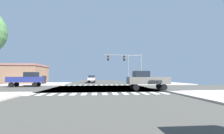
{
  "coord_description": "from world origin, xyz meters",
  "views": [
    {
      "loc": [
        -0.44,
        -22.44,
        1.72
      ],
      "look_at": [
        2.24,
        6.69,
        3.44
      ],
      "focal_mm": 24.75,
      "sensor_mm": 36.0,
      "label": 1
    }
  ],
  "objects_px": {
    "bank_building": "(14,74)",
    "pickup_trailing_3": "(27,79)",
    "street_lamp": "(127,66)",
    "sedan_nearside_1": "(92,78)",
    "pickup_queued_2": "(147,79)",
    "sedan_crossing_2": "(92,78)",
    "traffic_signal_mast": "(126,61)"
  },
  "relations": [
    {
      "from": "street_lamp",
      "to": "pickup_queued_2",
      "type": "bearing_deg",
      "value": -95.56
    },
    {
      "from": "bank_building",
      "to": "sedan_nearside_1",
      "type": "distance_m",
      "value": 19.09
    },
    {
      "from": "street_lamp",
      "to": "sedan_nearside_1",
      "type": "height_order",
      "value": "street_lamp"
    },
    {
      "from": "traffic_signal_mast",
      "to": "bank_building",
      "type": "relative_size",
      "value": 0.52
    },
    {
      "from": "bank_building",
      "to": "pickup_trailing_3",
      "type": "distance_m",
      "value": 13.61
    },
    {
      "from": "street_lamp",
      "to": "pickup_queued_2",
      "type": "xyz_separation_m",
      "value": [
        -2.42,
        -24.84,
        -3.39
      ]
    },
    {
      "from": "bank_building",
      "to": "pickup_queued_2",
      "type": "bearing_deg",
      "value": -35.97
    },
    {
      "from": "traffic_signal_mast",
      "to": "sedan_nearside_1",
      "type": "height_order",
      "value": "traffic_signal_mast"
    },
    {
      "from": "pickup_trailing_3",
      "to": "bank_building",
      "type": "bearing_deg",
      "value": -145.74
    },
    {
      "from": "pickup_queued_2",
      "to": "traffic_signal_mast",
      "type": "bearing_deg",
      "value": 3.53
    },
    {
      "from": "traffic_signal_mast",
      "to": "sedan_nearside_1",
      "type": "xyz_separation_m",
      "value": [
        -7.02,
        15.44,
        -3.45
      ]
    },
    {
      "from": "traffic_signal_mast",
      "to": "pickup_queued_2",
      "type": "distance_m",
      "value": 10.98
    },
    {
      "from": "sedan_crossing_2",
      "to": "street_lamp",
      "type": "bearing_deg",
      "value": -155.46
    },
    {
      "from": "street_lamp",
      "to": "bank_building",
      "type": "distance_m",
      "value": 28.43
    },
    {
      "from": "street_lamp",
      "to": "sedan_crossing_2",
      "type": "height_order",
      "value": "street_lamp"
    },
    {
      "from": "sedan_nearside_1",
      "to": "pickup_queued_2",
      "type": "bearing_deg",
      "value": 106.48
    },
    {
      "from": "pickup_trailing_3",
      "to": "sedan_nearside_1",
      "type": "bearing_deg",
      "value": 152.58
    },
    {
      "from": "sedan_nearside_1",
      "to": "sedan_crossing_2",
      "type": "bearing_deg",
      "value": 90.0
    },
    {
      "from": "sedan_nearside_1",
      "to": "sedan_crossing_2",
      "type": "xyz_separation_m",
      "value": [
        0.0,
        -5.67,
        0.0
      ]
    },
    {
      "from": "pickup_queued_2",
      "to": "bank_building",
      "type": "bearing_deg",
      "value": 54.03
    },
    {
      "from": "traffic_signal_mast",
      "to": "bank_building",
      "type": "xyz_separation_m",
      "value": [
        -24.47,
        7.77,
        -2.4
      ]
    },
    {
      "from": "street_lamp",
      "to": "bank_building",
      "type": "relative_size",
      "value": 0.55
    },
    {
      "from": "sedan_nearside_1",
      "to": "pickup_queued_2",
      "type": "relative_size",
      "value": 0.84
    },
    {
      "from": "street_lamp",
      "to": "pickup_trailing_3",
      "type": "distance_m",
      "value": 26.93
    },
    {
      "from": "bank_building",
      "to": "sedan_nearside_1",
      "type": "height_order",
      "value": "bank_building"
    },
    {
      "from": "sedan_crossing_2",
      "to": "traffic_signal_mast",
      "type": "bearing_deg",
      "value": 125.68
    },
    {
      "from": "sedan_crossing_2",
      "to": "sedan_nearside_1",
      "type": "bearing_deg",
      "value": -90.0
    },
    {
      "from": "sedan_nearside_1",
      "to": "pickup_queued_2",
      "type": "distance_m",
      "value": 27.01
    },
    {
      "from": "traffic_signal_mast",
      "to": "sedan_nearside_1",
      "type": "relative_size",
      "value": 1.71
    },
    {
      "from": "pickup_queued_2",
      "to": "pickup_trailing_3",
      "type": "bearing_deg",
      "value": 68.16
    },
    {
      "from": "traffic_signal_mast",
      "to": "street_lamp",
      "type": "bearing_deg",
      "value": 77.97
    },
    {
      "from": "sedan_crossing_2",
      "to": "pickup_trailing_3",
      "type": "height_order",
      "value": "pickup_trailing_3"
    }
  ]
}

